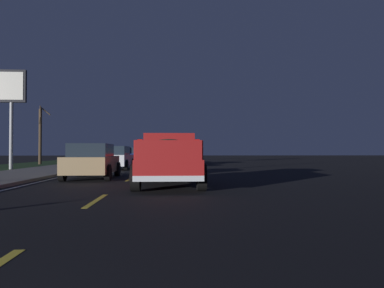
% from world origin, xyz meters
% --- Properties ---
extents(ground, '(144.00, 144.00, 0.00)m').
position_xyz_m(ground, '(27.00, 0.00, 0.00)').
color(ground, black).
extents(sidewalk_shoulder, '(108.00, 4.00, 0.12)m').
position_xyz_m(sidewalk_shoulder, '(27.00, 5.70, 0.06)').
color(sidewalk_shoulder, slate).
rests_on(sidewalk_shoulder, ground).
extents(grass_verge, '(108.00, 6.00, 0.01)m').
position_xyz_m(grass_verge, '(27.00, 10.70, 0.00)').
color(grass_verge, '#1E3819').
rests_on(grass_verge, ground).
extents(lane_markings, '(109.16, 3.54, 0.01)m').
position_xyz_m(lane_markings, '(29.38, 2.51, 0.00)').
color(lane_markings, yellow).
rests_on(lane_markings, ground).
extents(pickup_truck, '(5.43, 2.30, 1.87)m').
position_xyz_m(pickup_truck, '(12.63, -1.75, 0.98)').
color(pickup_truck, maroon).
rests_on(pickup_truck, ground).
extents(sedan_tan, '(4.44, 2.10, 1.54)m').
position_xyz_m(sedan_tan, '(15.92, 1.69, 0.78)').
color(sedan_tan, '#9E845B').
rests_on(sedan_tan, ground).
extents(sedan_blue, '(4.41, 2.04, 1.54)m').
position_xyz_m(sedan_blue, '(33.16, 1.84, 0.78)').
color(sedan_blue, navy).
rests_on(sedan_blue, ground).
extents(sedan_red, '(4.44, 2.09, 1.54)m').
position_xyz_m(sedan_red, '(31.70, -1.52, 0.78)').
color(sedan_red, maroon).
rests_on(sedan_red, ground).
extents(sedan_white, '(4.44, 2.08, 1.54)m').
position_xyz_m(sedan_white, '(23.76, 1.92, 0.78)').
color(sedan_white, silver).
rests_on(sedan_white, ground).
extents(gas_price_sign, '(0.27, 1.90, 6.69)m').
position_xyz_m(gas_price_sign, '(24.33, 8.95, 5.01)').
color(gas_price_sign, '#99999E').
rests_on(gas_price_sign, ground).
extents(bare_tree_far, '(1.12, 1.09, 5.46)m').
position_xyz_m(bare_tree_far, '(33.55, 10.41, 2.76)').
color(bare_tree_far, '#423323').
rests_on(bare_tree_far, ground).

